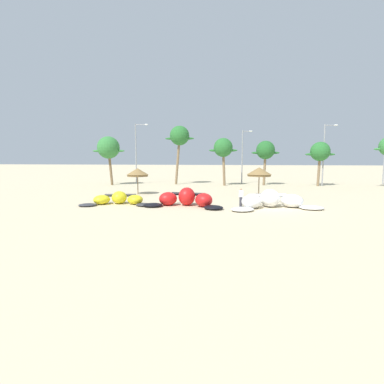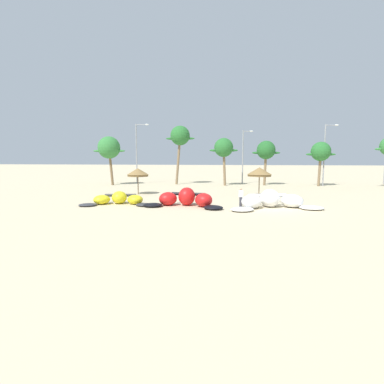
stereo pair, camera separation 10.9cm
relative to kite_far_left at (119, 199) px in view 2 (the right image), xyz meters
The scene contains 15 objects.
ground_plane 13.17m from the kite_far_left, ahead, with size 260.00×260.00×0.00m, color beige.
kite_far_left is the anchor object (origin of this frame).
kite_left 6.04m from the kite_far_left, ahead, with size 7.08×3.64×1.56m.
kite_left_of_center 13.17m from the kite_far_left, ahead, with size 7.76×4.64×1.47m.
beach_umbrella_near_van 7.49m from the kite_far_left, 93.05° to the left, with size 2.40×2.40×2.91m.
beach_umbrella_middle 14.82m from the kite_far_left, 28.63° to the left, with size 2.57×2.57×3.07m.
person_by_umbrellas 10.67m from the kite_far_left, ahead, with size 0.36×0.24×1.62m.
palm_leftmost 19.86m from the kite_far_left, 113.96° to the left, with size 4.89×3.26×7.14m.
palm_left 21.12m from the kite_far_left, 83.17° to the left, with size 4.37×2.91×8.78m.
palm_left_of_gap 21.24m from the kite_far_left, 64.41° to the left, with size 4.09×2.73×6.86m.
palm_center_left 25.30m from the kite_far_left, 52.80° to the left, with size 4.03×2.69×6.49m.
palm_center_right 30.08m from the kite_far_left, 40.68° to the left, with size 4.08×2.72×6.27m.
lamppost_west 21.23m from the kite_far_left, 102.03° to the left, with size 2.09×0.24×9.19m.
lamppost_west_center 25.42m from the kite_far_left, 61.56° to the left, with size 1.59×0.24×8.19m.
lamppost_east_center 30.57m from the kite_far_left, 39.89° to the left, with size 1.85×0.24×8.70m.
Camera 2 is at (-3.60, -24.94, 4.17)m, focal length 28.31 mm.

